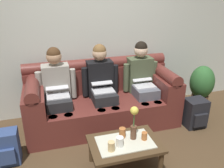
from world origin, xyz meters
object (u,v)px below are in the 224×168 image
Objects in this scene: flower_vase at (134,122)px; backpack_left at (7,148)px; person_left at (57,88)px; cup_far_left at (122,133)px; couch at (102,100)px; cup_near_left at (144,136)px; coffee_table at (125,146)px; backpack_right at (195,113)px; potted_plant at (201,86)px; cup_near_right at (120,142)px; cup_far_center at (111,146)px; person_right at (142,78)px; person_middle at (102,83)px.

flower_vase is 1.54m from backpack_left.
cup_far_left is (0.65, -0.98, -0.23)m from person_left.
couch is 1.12m from cup_near_left.
person_left is (-0.65, -0.00, 0.29)m from couch.
coffee_table is at bearing -19.72° from backpack_left.
cup_near_left is 0.21× the size of backpack_left.
potted_plant is at bearing 48.85° from backpack_right.
backpack_left is 3.09m from potted_plant.
potted_plant reaches higher than cup_near_left.
cup_far_left is (-0.23, 0.11, 0.01)m from cup_near_left.
coffee_table is 0.15m from cup_near_right.
person_left is at bearing 116.78° from cup_near_right.
person_left is 1.20m from cup_far_left.
potted_plant is at bearing 30.88° from cup_near_right.
flower_vase reaches higher than backpack_left.
cup_near_left is 0.43m from cup_far_center.
backpack_right is (1.51, 0.67, -0.20)m from cup_far_center.
person_right reaches higher than coffee_table.
cup_far_center is (-0.42, -0.09, 0.01)m from cup_near_left.
person_left is 1.00× the size of person_right.
cup_far_center is 0.14× the size of potted_plant.
cup_far_center is 1.66m from backpack_right.
flower_vase is 1.89m from potted_plant.
person_left is at bearing 128.66° from cup_near_left.
coffee_table is at bearing -162.14° from flower_vase.
person_left is at bearing 111.24° from cup_far_center.
person_left is 13.55× the size of cup_near_left.
person_middle reaches higher than couch.
coffee_table is 8.88× the size of cup_near_left.
flower_vase is 0.27m from cup_near_right.
backpack_left is (-1.31, 0.47, -0.09)m from coffee_table.
person_middle is 10.40× the size of cup_far_left.
person_middle is 11.12× the size of cup_near_right.
couch is 0.71m from person_right.
couch is 1.42m from backpack_right.
backpack_left is at bearing 160.28° from coffee_table.
person_middle is at bearing -179.98° from person_right.
couch is 1.20m from cup_far_center.
person_left reaches higher than coffee_table.
person_right is (0.65, 0.00, -0.00)m from person_middle.
cup_far_center is at bearing -99.07° from couch.
cup_near_right reaches higher than backpack_right.
potted_plant reaches higher than cup_far_center.
cup_near_right is (-0.08, -1.13, 0.05)m from couch.
backpack_left is (-1.12, 0.57, -0.21)m from cup_far_center.
person_right is 11.25× the size of cup_far_center.
backpack_right is (0.67, -0.51, -0.44)m from person_right.
couch is 24.62× the size of cup_near_left.
cup_near_left is (-0.42, -1.09, -0.25)m from person_right.
cup_far_left is at bearing -90.15° from couch.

